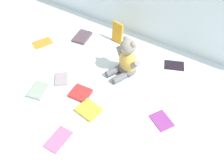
{
  "coord_description": "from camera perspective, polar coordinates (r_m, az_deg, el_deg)",
  "views": [
    {
      "loc": [
        0.47,
        -0.86,
        1.08
      ],
      "look_at": [
        -0.01,
        -0.1,
        0.1
      ],
      "focal_mm": 43.01,
      "sensor_mm": 36.0,
      "label": 1
    }
  ],
  "objects": [
    {
      "name": "ground_plane",
      "position": [
        1.46,
        2.48,
        -0.38
      ],
      "size": [
        3.2,
        3.2,
        0.0
      ],
      "primitive_type": "plane",
      "color": "silver"
    },
    {
      "name": "teddy_bear",
      "position": [
        1.47,
        3.15,
        4.95
      ],
      "size": [
        0.19,
        0.2,
        0.23
      ],
      "rotation": [
        0.0,
        0.0,
        -0.38
      ],
      "color": "#E5B24C",
      "rests_on": "ground_plane"
    },
    {
      "name": "book_case_1",
      "position": [
        1.61,
        13.09,
        3.93
      ],
      "size": [
        0.13,
        0.12,
        0.01
      ],
      "primitive_type": "cube",
      "rotation": [
        0.0,
        0.0,
        5.11
      ],
      "color": "black",
      "rests_on": "ground_plane"
    },
    {
      "name": "book_case_2",
      "position": [
        1.78,
        -14.59,
        8.5
      ],
      "size": [
        0.12,
        0.14,
        0.01
      ],
      "primitive_type": "cube",
      "rotation": [
        0.0,
        0.0,
        5.84
      ],
      "color": "orange",
      "rests_on": "ground_plane"
    },
    {
      "name": "book_case_3",
      "position": [
        1.42,
        -6.7,
        -1.98
      ],
      "size": [
        0.11,
        0.1,
        0.02
      ],
      "primitive_type": "cube",
      "rotation": [
        0.0,
        0.0,
        1.66
      ],
      "color": "red",
      "rests_on": "ground_plane"
    },
    {
      "name": "book_case_4",
      "position": [
        1.48,
        -15.4,
        -1.34
      ],
      "size": [
        0.1,
        0.13,
        0.02
      ],
      "primitive_type": "cube",
      "rotation": [
        0.0,
        0.0,
        3.38
      ],
      "color": "#93A492",
      "rests_on": "ground_plane"
    },
    {
      "name": "book_case_5",
      "position": [
        1.28,
        -11.3,
        -11.49
      ],
      "size": [
        0.07,
        0.13,
        0.01
      ],
      "primitive_type": "cube",
      "rotation": [
        0.0,
        0.0,
        3.15
      ],
      "color": "#BB6695",
      "rests_on": "ground_plane"
    },
    {
      "name": "book_case_6",
      "position": [
        1.33,
        10.51,
        -7.6
      ],
      "size": [
        0.13,
        0.12,
        0.01
      ],
      "primitive_type": "cube",
      "rotation": [
        0.0,
        0.0,
        1.04
      ],
      "color": "#8E398B",
      "rests_on": "ground_plane"
    },
    {
      "name": "book_case_7",
      "position": [
        1.51,
        -10.67,
        1.05
      ],
      "size": [
        0.11,
        0.12,
        0.01
      ],
      "primitive_type": "cube",
      "rotation": [
        0.0,
        0.0,
        0.65
      ],
      "color": "#9A8E93",
      "rests_on": "ground_plane"
    },
    {
      "name": "book_case_8",
      "position": [
        1.7,
        1.17,
        10.87
      ],
      "size": [
        0.08,
        0.04,
        0.14
      ],
      "primitive_type": "cube",
      "rotation": [
        -0.1,
        0.0,
        -0.15
      ],
      "color": "orange",
      "rests_on": "ground_plane"
    },
    {
      "name": "book_case_9",
      "position": [
        1.58,
        8.43,
        4.04
      ],
      "size": [
        0.08,
        0.12,
        0.01
      ],
      "primitive_type": "cube",
      "rotation": [
        0.0,
        0.0,
        6.15
      ],
      "color": "white",
      "rests_on": "ground_plane"
    },
    {
      "name": "book_case_10",
      "position": [
        1.35,
        -4.94,
        -5.52
      ],
      "size": [
        0.12,
        0.11,
        0.02
      ],
      "primitive_type": "cube",
      "rotation": [
        0.0,
        0.0,
        1.43
      ],
      "color": "yellow",
      "rests_on": "ground_plane"
    },
    {
      "name": "book_case_11",
      "position": [
        1.77,
        -6.36,
        9.91
      ],
      "size": [
        0.11,
        0.14,
        0.02
      ],
      "primitive_type": "cube",
      "rotation": [
        0.0,
        0.0,
        3.3
      ],
      "color": "#503D45",
      "rests_on": "ground_plane"
    }
  ]
}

